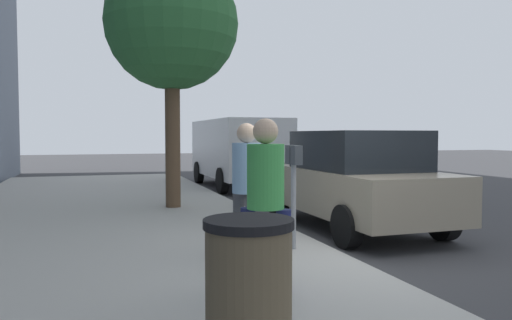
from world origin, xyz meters
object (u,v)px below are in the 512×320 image
parked_sedan_near (353,179)px  parked_van_far (238,149)px  street_tree (172,25)px  pedestrian_bystander (266,190)px  trash_bin (249,296)px  pedestrian_at_meter (247,179)px  parking_meter (294,174)px

parked_sedan_near → parked_van_far: parked_van_far is taller
street_tree → pedestrian_bystander: bearing=-179.9°
street_tree → trash_bin: size_ratio=5.27×
parked_sedan_near → trash_bin: 6.06m
parked_van_far → pedestrian_bystander: bearing=165.4°
pedestrian_at_meter → parked_van_far: parked_van_far is taller
pedestrian_bystander → parked_sedan_near: (3.31, -2.83, -0.26)m
pedestrian_bystander → street_tree: street_tree is taller
pedestrian_at_meter → parked_van_far: (9.48, -2.60, 0.12)m
parking_meter → trash_bin: size_ratio=1.40×
trash_bin → parked_sedan_near: bearing=-35.4°
street_tree → parked_van_far: bearing=-30.3°
pedestrian_bystander → trash_bin: (-1.63, 0.68, -0.49)m
parking_meter → parked_sedan_near: bearing=-46.9°
pedestrian_bystander → trash_bin: 1.83m
pedestrian_at_meter → parked_sedan_near: (1.92, -2.60, -0.25)m
pedestrian_bystander → street_tree: 6.67m
parking_meter → street_tree: (4.46, 0.96, 2.87)m
parking_meter → parked_van_far: parked_van_far is taller
street_tree → parked_sedan_near: bearing=-133.5°
parking_meter → parked_sedan_near: 2.60m
pedestrian_bystander → parked_van_far: (10.88, -2.83, 0.11)m
parked_sedan_near → parked_van_far: size_ratio=0.85×
pedestrian_bystander → parked_van_far: size_ratio=0.33×
street_tree → trash_bin: 8.38m
pedestrian_at_meter → street_tree: street_tree is taller
parking_meter → pedestrian_at_meter: (-0.16, 0.71, -0.03)m
street_tree → trash_bin: street_tree is taller
pedestrian_at_meter → pedestrian_bystander: size_ratio=0.99×
pedestrian_at_meter → pedestrian_bystander: pedestrian_bystander is taller
pedestrian_bystander → parking_meter: bearing=5.6°
parking_meter → parked_van_far: size_ratio=0.27×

